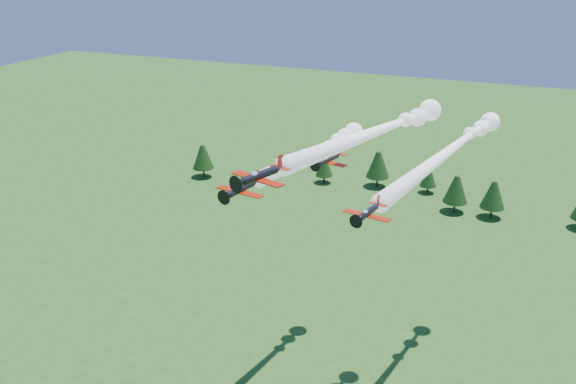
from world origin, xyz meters
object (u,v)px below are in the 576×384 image
at_px(plane_left, 320,148).
at_px(plane_slot, 328,160).
at_px(plane_right, 453,148).
at_px(plane_lead, 379,130).

relative_size(plane_left, plane_slot, 5.85).
bearing_deg(plane_right, plane_slot, -115.31).
xyz_separation_m(plane_left, plane_slot, (7.68, -18.26, 4.56)).
distance_m(plane_left, plane_right, 22.78).
xyz_separation_m(plane_right, plane_slot, (-14.84, -21.03, 2.53)).
bearing_deg(plane_lead, plane_slot, -107.09).
height_order(plane_left, plane_right, plane_right).
height_order(plane_lead, plane_right, plane_lead).
distance_m(plane_lead, plane_slot, 9.93).
distance_m(plane_right, plane_slot, 25.86).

